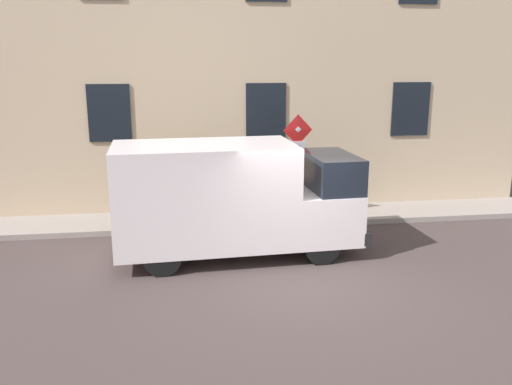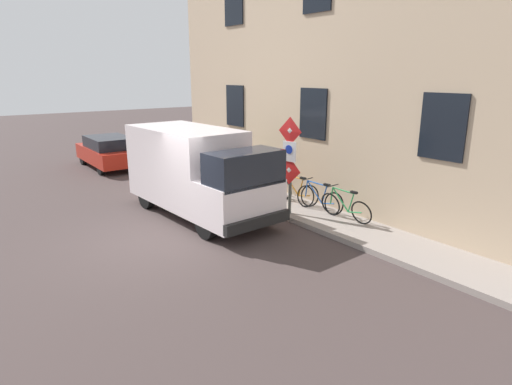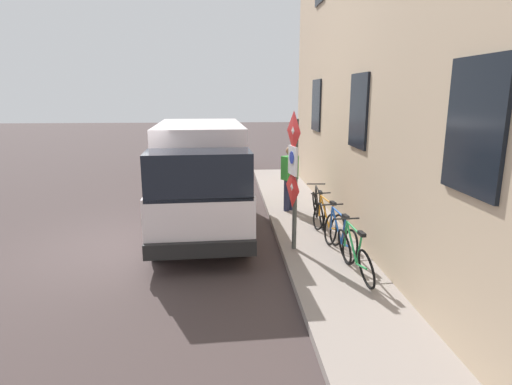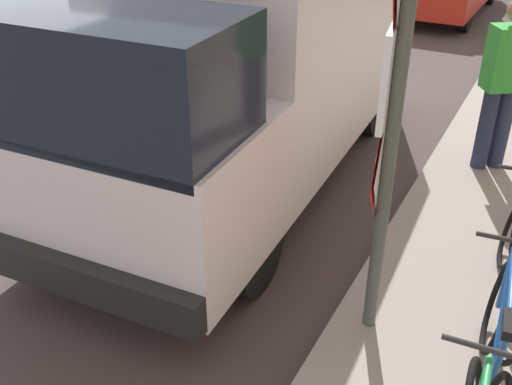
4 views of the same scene
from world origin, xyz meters
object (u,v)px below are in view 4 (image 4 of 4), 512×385
Objects in this scene: sign_post_stacked at (387,104)px; pedestrian at (504,81)px; delivery_van at (249,50)px; bicycle_blue at (495,356)px.

sign_post_stacked is 1.53× the size of pedestrian.
sign_post_stacked is at bearing 43.11° from delivery_van.
pedestrian reaches higher than bicycle_blue.
delivery_van is at bearing -99.71° from pedestrian.
sign_post_stacked is 1.58m from bicycle_blue.
delivery_van reaches higher than bicycle_blue.
delivery_van is 3.64m from bicycle_blue.
sign_post_stacked is 0.49× the size of delivery_van.
pedestrian is at bearing 82.76° from sign_post_stacked.
delivery_van is (-1.91, 1.85, -0.45)m from sign_post_stacked.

